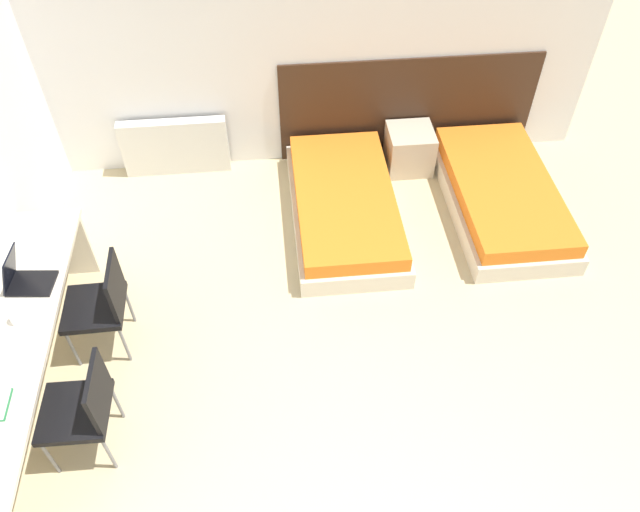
{
  "coord_description": "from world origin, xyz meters",
  "views": [
    {
      "loc": [
        -0.33,
        -0.9,
        4.1
      ],
      "look_at": [
        0.0,
        2.38,
        0.55
      ],
      "focal_mm": 35.0,
      "sensor_mm": 36.0,
      "label": 1
    }
  ],
  "objects_px": {
    "bed_near_door": "(501,195)",
    "chair_near_notebook": "(82,407)",
    "nightstand": "(409,149)",
    "laptop": "(24,278)",
    "chair_near_laptop": "(101,302)",
    "bed_near_window": "(345,206)"
  },
  "relations": [
    {
      "from": "bed_near_door",
      "to": "chair_near_notebook",
      "type": "relative_size",
      "value": 2.16
    },
    {
      "from": "bed_near_door",
      "to": "chair_near_notebook",
      "type": "distance_m",
      "value": 4.08
    },
    {
      "from": "nightstand",
      "to": "laptop",
      "type": "distance_m",
      "value": 3.76
    },
    {
      "from": "chair_near_laptop",
      "to": "chair_near_notebook",
      "type": "height_order",
      "value": "same"
    },
    {
      "from": "bed_near_window",
      "to": "chair_near_laptop",
      "type": "bearing_deg",
      "value": -148.33
    },
    {
      "from": "bed_near_door",
      "to": "chair_near_notebook",
      "type": "bearing_deg",
      "value": -149.05
    },
    {
      "from": "bed_near_door",
      "to": "chair_near_laptop",
      "type": "distance_m",
      "value": 3.71
    },
    {
      "from": "bed_near_window",
      "to": "laptop",
      "type": "relative_size",
      "value": 5.51
    },
    {
      "from": "bed_near_window",
      "to": "chair_near_laptop",
      "type": "xyz_separation_m",
      "value": [
        -1.98,
        -1.22,
        0.33
      ]
    },
    {
      "from": "bed_near_door",
      "to": "chair_near_laptop",
      "type": "relative_size",
      "value": 2.16
    },
    {
      "from": "bed_near_window",
      "to": "chair_near_notebook",
      "type": "height_order",
      "value": "chair_near_notebook"
    },
    {
      "from": "bed_near_window",
      "to": "nightstand",
      "type": "distance_m",
      "value": 1.04
    },
    {
      "from": "nightstand",
      "to": "chair_near_notebook",
      "type": "distance_m",
      "value": 3.93
    },
    {
      "from": "nightstand",
      "to": "chair_near_notebook",
      "type": "relative_size",
      "value": 0.52
    },
    {
      "from": "chair_near_notebook",
      "to": "laptop",
      "type": "height_order",
      "value": "laptop"
    },
    {
      "from": "bed_near_door",
      "to": "laptop",
      "type": "distance_m",
      "value": 4.17
    },
    {
      "from": "bed_near_window",
      "to": "laptop",
      "type": "bearing_deg",
      "value": -153.89
    },
    {
      "from": "laptop",
      "to": "nightstand",
      "type": "bearing_deg",
      "value": 36.46
    },
    {
      "from": "bed_near_door",
      "to": "chair_near_laptop",
      "type": "xyz_separation_m",
      "value": [
        -3.49,
        -1.22,
        0.33
      ]
    },
    {
      "from": "chair_near_notebook",
      "to": "laptop",
      "type": "xyz_separation_m",
      "value": [
        -0.46,
        0.89,
        0.29
      ]
    },
    {
      "from": "bed_near_window",
      "to": "chair_near_notebook",
      "type": "distance_m",
      "value": 2.9
    },
    {
      "from": "laptop",
      "to": "bed_near_window",
      "type": "bearing_deg",
      "value": 31.69
    }
  ]
}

